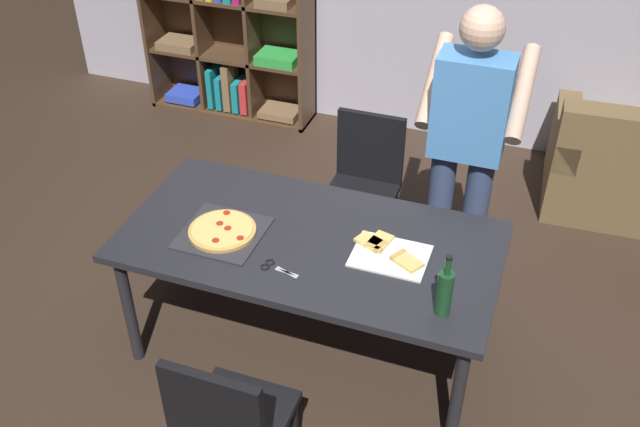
# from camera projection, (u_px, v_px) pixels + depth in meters

# --- Properties ---
(ground_plane) EXTENTS (12.00, 12.00, 0.00)m
(ground_plane) POSITION_uv_depth(u_px,v_px,m) (311.00, 345.00, 3.93)
(ground_plane) COLOR #38281E
(dining_table) EXTENTS (1.86, 0.95, 0.75)m
(dining_table) POSITION_uv_depth(u_px,v_px,m) (310.00, 249.00, 3.53)
(dining_table) COLOR #232328
(dining_table) RESTS_ON ground_plane
(chair_near_camera) EXTENTS (0.42, 0.42, 0.90)m
(chair_near_camera) POSITION_uv_depth(u_px,v_px,m) (228.00, 421.00, 2.90)
(chair_near_camera) COLOR black
(chair_near_camera) RESTS_ON ground_plane
(chair_far_side) EXTENTS (0.42, 0.42, 0.90)m
(chair_far_side) POSITION_uv_depth(u_px,v_px,m) (365.00, 178.00, 4.36)
(chair_far_side) COLOR black
(chair_far_side) RESTS_ON ground_plane
(person_serving_pizza) EXTENTS (0.55, 0.54, 1.75)m
(person_serving_pizza) POSITION_uv_depth(u_px,v_px,m) (466.00, 144.00, 3.74)
(person_serving_pizza) COLOR #38476B
(person_serving_pizza) RESTS_ON ground_plane
(pepperoni_pizza_on_tray) EXTENTS (0.40, 0.40, 0.04)m
(pepperoni_pizza_on_tray) POSITION_uv_depth(u_px,v_px,m) (222.00, 231.00, 3.51)
(pepperoni_pizza_on_tray) COLOR #2D2D33
(pepperoni_pizza_on_tray) RESTS_ON dining_table
(pizza_slices_on_towel) EXTENTS (0.38, 0.29, 0.03)m
(pizza_slices_on_towel) POSITION_uv_depth(u_px,v_px,m) (388.00, 253.00, 3.39)
(pizza_slices_on_towel) COLOR white
(pizza_slices_on_towel) RESTS_ON dining_table
(wine_bottle) EXTENTS (0.07, 0.07, 0.32)m
(wine_bottle) POSITION_uv_depth(u_px,v_px,m) (445.00, 292.00, 3.01)
(wine_bottle) COLOR #194723
(wine_bottle) RESTS_ON dining_table
(kitchen_scissors) EXTENTS (0.20, 0.10, 0.01)m
(kitchen_scissors) POSITION_uv_depth(u_px,v_px,m) (274.00, 267.00, 3.31)
(kitchen_scissors) COLOR silver
(kitchen_scissors) RESTS_ON dining_table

